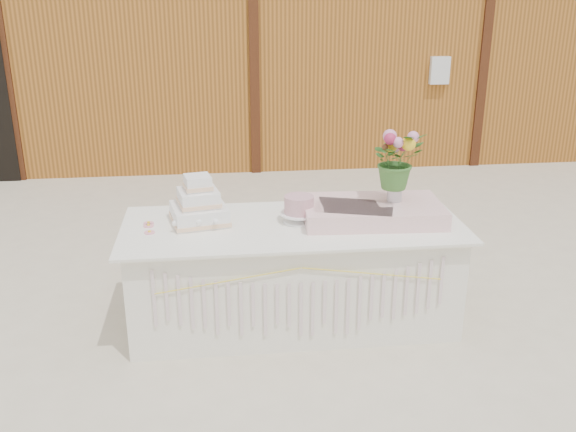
% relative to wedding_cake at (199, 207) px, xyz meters
% --- Properties ---
extents(ground, '(80.00, 80.00, 0.00)m').
position_rel_wedding_cake_xyz_m(ground, '(0.65, -0.11, -0.89)').
color(ground, beige).
rests_on(ground, ground).
extents(barn, '(12.60, 4.60, 3.30)m').
position_rel_wedding_cake_xyz_m(barn, '(0.64, 5.89, 0.79)').
color(barn, '#A86323').
rests_on(barn, ground).
extents(cake_table, '(2.40, 1.00, 0.77)m').
position_rel_wedding_cake_xyz_m(cake_table, '(0.65, -0.11, -0.50)').
color(cake_table, white).
rests_on(cake_table, ground).
extents(wedding_cake, '(0.45, 0.45, 0.34)m').
position_rel_wedding_cake_xyz_m(wedding_cake, '(0.00, 0.00, 0.00)').
color(wedding_cake, white).
rests_on(wedding_cake, cake_table).
extents(pink_cake_stand, '(0.27, 0.27, 0.19)m').
position_rel_wedding_cake_xyz_m(pink_cake_stand, '(0.70, -0.07, -0.01)').
color(pink_cake_stand, white).
rests_on(pink_cake_stand, cake_table).
extents(satin_runner, '(1.01, 0.62, 0.12)m').
position_rel_wedding_cake_xyz_m(satin_runner, '(1.23, -0.08, -0.06)').
color(satin_runner, '#FFCDCD').
rests_on(satin_runner, cake_table).
extents(flower_vase, '(0.11, 0.11, 0.15)m').
position_rel_wedding_cake_xyz_m(flower_vase, '(1.39, -0.05, 0.08)').
color(flower_vase, '#BCBDC1').
rests_on(flower_vase, satin_runner).
extents(bouquet, '(0.45, 0.41, 0.41)m').
position_rel_wedding_cake_xyz_m(bouquet, '(1.39, -0.05, 0.36)').
color(bouquet, '#396D2B').
rests_on(bouquet, flower_vase).
extents(loose_flowers, '(0.16, 0.36, 0.02)m').
position_rel_wedding_cake_xyz_m(loose_flowers, '(-0.34, -0.02, -0.11)').
color(loose_flowers, pink).
rests_on(loose_flowers, cake_table).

